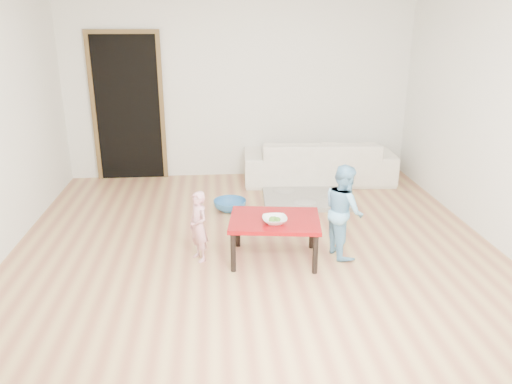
{
  "coord_description": "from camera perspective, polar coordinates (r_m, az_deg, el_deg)",
  "views": [
    {
      "loc": [
        -0.41,
        -4.78,
        2.27
      ],
      "look_at": [
        0.0,
        -0.2,
        0.65
      ],
      "focal_mm": 35.0,
      "sensor_mm": 36.0,
      "label": 1
    }
  ],
  "objects": [
    {
      "name": "floor",
      "position": [
        5.3,
        -0.19,
        -5.92
      ],
      "size": [
        5.0,
        5.0,
        0.01
      ],
      "primitive_type": "cube",
      "color": "#A36545",
      "rests_on": "ground"
    },
    {
      "name": "back_wall",
      "position": [
        7.35,
        -1.89,
        11.81
      ],
      "size": [
        5.0,
        0.02,
        2.6
      ],
      "primitive_type": "cube",
      "color": "white",
      "rests_on": "floor"
    },
    {
      "name": "right_wall",
      "position": [
        5.68,
        26.08,
        7.62
      ],
      "size": [
        0.02,
        5.0,
        2.6
      ],
      "primitive_type": "cube",
      "color": "white",
      "rests_on": "floor"
    },
    {
      "name": "doorway",
      "position": [
        7.46,
        -14.39,
        9.2
      ],
      "size": [
        1.02,
        0.08,
        2.11
      ],
      "primitive_type": null,
      "color": "brown",
      "rests_on": "back_wall"
    },
    {
      "name": "sofa",
      "position": [
        7.26,
        7.13,
        3.6
      ],
      "size": [
        2.17,
        0.95,
        0.62
      ],
      "primitive_type": "imported",
      "rotation": [
        0.0,
        0.0,
        3.09
      ],
      "color": "white",
      "rests_on": "floor"
    },
    {
      "name": "cushion",
      "position": [
        7.04,
        5.03,
        4.51
      ],
      "size": [
        0.55,
        0.51,
        0.12
      ],
      "primitive_type": "cube",
      "rotation": [
        0.0,
        0.0,
        -0.24
      ],
      "color": "orange",
      "rests_on": "sofa"
    },
    {
      "name": "red_table",
      "position": [
        4.9,
        2.12,
        -5.38
      ],
      "size": [
        0.94,
        0.76,
        0.43
      ],
      "primitive_type": null,
      "rotation": [
        0.0,
        0.0,
        -0.13
      ],
      "color": "maroon",
      "rests_on": "floor"
    },
    {
      "name": "bowl",
      "position": [
        4.71,
        2.15,
        -3.21
      ],
      "size": [
        0.23,
        0.23,
        0.06
      ],
      "primitive_type": "imported",
      "color": "white",
      "rests_on": "red_table"
    },
    {
      "name": "broccoli",
      "position": [
        4.71,
        2.15,
        -3.22
      ],
      "size": [
        0.12,
        0.12,
        0.06
      ],
      "primitive_type": null,
      "color": "#2D5919",
      "rests_on": "red_table"
    },
    {
      "name": "child_pink",
      "position": [
        4.86,
        -6.59,
        -3.93
      ],
      "size": [
        0.28,
        0.31,
        0.71
      ],
      "primitive_type": "imported",
      "rotation": [
        0.0,
        0.0,
        -1.04
      ],
      "color": "#DE6574",
      "rests_on": "floor"
    },
    {
      "name": "child_blue",
      "position": [
        4.98,
        9.99,
        -2.11
      ],
      "size": [
        0.43,
        0.51,
        0.93
      ],
      "primitive_type": "imported",
      "rotation": [
        0.0,
        0.0,
        1.75
      ],
      "color": "#61B3E0",
      "rests_on": "floor"
    },
    {
      "name": "basin",
      "position": [
        6.19,
        -3.0,
        -1.5
      ],
      "size": [
        0.41,
        0.41,
        0.13
      ],
      "primitive_type": "imported",
      "color": "#2A67A2",
      "rests_on": "floor"
    },
    {
      "name": "blanket",
      "position": [
        6.58,
        5.84,
        -0.61
      ],
      "size": [
        1.19,
        1.01,
        0.06
      ],
      "primitive_type": null,
      "rotation": [
        0.0,
        0.0,
        -0.06
      ],
      "color": "#A39B90",
      "rests_on": "floor"
    }
  ]
}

